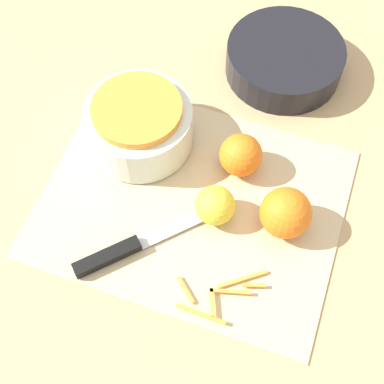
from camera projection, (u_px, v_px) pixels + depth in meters
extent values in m
plane|color=tan|center=(192.00, 203.00, 0.82)|extent=(4.00, 4.00, 0.00)
cube|color=#CCB284|center=(192.00, 202.00, 0.82)|extent=(0.45, 0.36, 0.01)
cylinder|color=silver|center=(139.00, 126.00, 0.84)|extent=(0.17, 0.17, 0.07)
cylinder|color=orange|center=(137.00, 110.00, 0.81)|extent=(0.14, 0.14, 0.02)
cylinder|color=black|center=(284.00, 59.00, 0.93)|extent=(0.20, 0.20, 0.06)
cube|color=black|center=(107.00, 257.00, 0.77)|extent=(0.08, 0.09, 0.02)
cube|color=silver|center=(184.00, 224.00, 0.80)|extent=(0.12, 0.12, 0.00)
sphere|color=orange|center=(286.00, 213.00, 0.77)|extent=(0.08, 0.08, 0.08)
sphere|color=orange|center=(241.00, 155.00, 0.82)|extent=(0.07, 0.07, 0.07)
sphere|color=yellow|center=(215.00, 205.00, 0.78)|extent=(0.06, 0.06, 0.06)
cube|color=orange|center=(243.00, 279.00, 0.76)|extent=(0.06, 0.05, 0.00)
cube|color=#F59D32|center=(213.00, 303.00, 0.74)|extent=(0.02, 0.04, 0.00)
cube|color=orange|center=(254.00, 285.00, 0.75)|extent=(0.03, 0.02, 0.00)
cube|color=orange|center=(231.00, 292.00, 0.75)|extent=(0.06, 0.02, 0.00)
cube|color=orange|center=(186.00, 290.00, 0.75)|extent=(0.04, 0.03, 0.00)
cube|color=orange|center=(201.00, 314.00, 0.73)|extent=(0.07, 0.01, 0.00)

